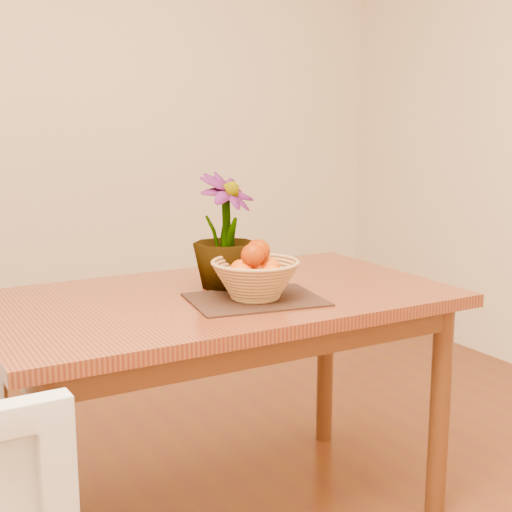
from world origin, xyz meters
TOP-DOWN VIEW (x-y plane):
  - wall_back at (0.00, 2.25)m, footprint 4.00×0.02m
  - table at (0.00, 0.30)m, footprint 1.40×0.80m
  - placemat at (0.05, 0.18)m, footprint 0.42×0.34m
  - wicker_basket at (0.05, 0.18)m, footprint 0.26×0.26m
  - orange_pile at (0.05, 0.18)m, footprint 0.18×0.18m
  - potted_plant at (0.05, 0.36)m, footprint 0.27×0.27m

SIDE VIEW (x-z plane):
  - table at x=0.00m, z-range 0.29..1.04m
  - placemat at x=0.05m, z-range 0.75..0.76m
  - wicker_basket at x=0.05m, z-range 0.75..0.86m
  - orange_pile at x=0.05m, z-range 0.80..0.93m
  - potted_plant at x=0.05m, z-range 0.75..1.11m
  - wall_back at x=0.00m, z-range 0.00..2.70m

